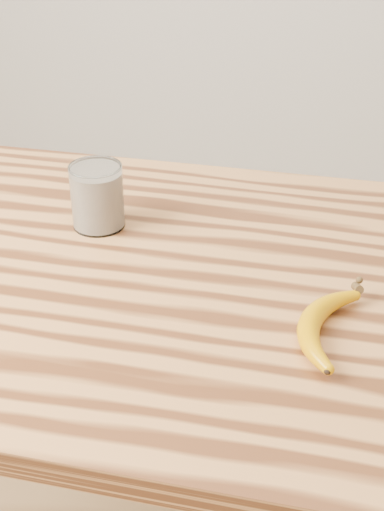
# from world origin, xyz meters

# --- Properties ---
(table) EXTENTS (1.20, 0.80, 0.90)m
(table) POSITION_xyz_m (0.00, 0.00, 0.77)
(table) COLOR #B7773F
(table) RESTS_ON ground
(smoothie_glass) EXTENTS (0.09, 0.09, 0.11)m
(smoothie_glass) POSITION_xyz_m (-0.17, 0.11, 0.95)
(smoothie_glass) COLOR white
(smoothie_glass) RESTS_ON table
(banana) EXTENTS (0.13, 0.27, 0.03)m
(banana) POSITION_xyz_m (0.21, -0.10, 0.92)
(banana) COLOR #C88500
(banana) RESTS_ON table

